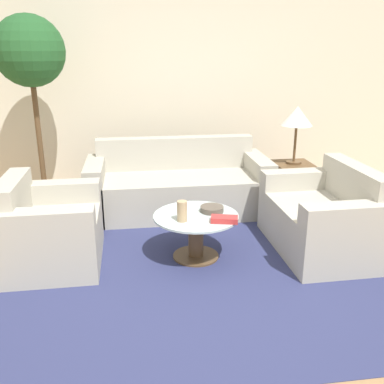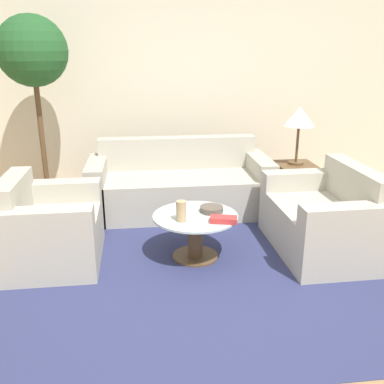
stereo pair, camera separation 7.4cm
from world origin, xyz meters
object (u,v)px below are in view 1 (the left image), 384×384
(bowl, at_px, (212,209))
(coffee_table, at_px, (196,230))
(book_stack, at_px, (224,219))
(vase, at_px, (182,211))
(table_lamp, at_px, (297,118))
(sofa_main, at_px, (178,187))
(potted_plant, at_px, (31,68))
(armchair, at_px, (47,233))
(loveseat, at_px, (326,220))

(bowl, bearing_deg, coffee_table, -157.28)
(coffee_table, xyz_separation_m, bowl, (0.16, 0.07, 0.17))
(book_stack, bearing_deg, vase, -177.00)
(table_lamp, xyz_separation_m, vase, (-1.47, -1.27, -0.58))
(sofa_main, height_order, book_stack, sofa_main)
(sofa_main, distance_m, potted_plant, 2.06)
(coffee_table, distance_m, vase, 0.30)
(sofa_main, height_order, vase, sofa_main)
(book_stack, bearing_deg, bowl, 117.75)
(sofa_main, height_order, bowl, sofa_main)
(bowl, bearing_deg, potted_plant, 140.96)
(armchair, relative_size, vase, 5.30)
(table_lamp, xyz_separation_m, potted_plant, (-2.91, 0.33, 0.54))
(vase, distance_m, bowl, 0.35)
(sofa_main, bearing_deg, coffee_table, -88.72)
(table_lamp, relative_size, vase, 3.66)
(sofa_main, distance_m, vase, 1.38)
(armchair, height_order, vase, armchair)
(vase, bearing_deg, book_stack, -11.25)
(loveseat, bearing_deg, bowl, -93.65)
(table_lamp, bearing_deg, vase, -139.34)
(sofa_main, bearing_deg, table_lamp, -4.05)
(armchair, distance_m, coffee_table, 1.31)
(vase, distance_m, book_stack, 0.37)
(sofa_main, distance_m, table_lamp, 1.58)
(potted_plant, distance_m, vase, 2.42)
(sofa_main, distance_m, armchair, 1.73)
(armchair, relative_size, coffee_table, 1.25)
(loveseat, relative_size, bowl, 5.81)
(vase, bearing_deg, table_lamp, 40.66)
(armchair, distance_m, table_lamp, 2.96)
(loveseat, bearing_deg, potted_plant, -118.21)
(coffee_table, distance_m, book_stack, 0.34)
(sofa_main, distance_m, coffee_table, 1.24)
(coffee_table, relative_size, vase, 4.23)
(coffee_table, relative_size, potted_plant, 0.35)
(table_lamp, height_order, potted_plant, potted_plant)
(table_lamp, distance_m, vase, 2.03)
(vase, bearing_deg, coffee_table, 40.54)
(potted_plant, bearing_deg, vase, -47.87)
(coffee_table, bearing_deg, armchair, 176.27)
(vase, height_order, book_stack, vase)
(vase, bearing_deg, loveseat, 5.44)
(loveseat, distance_m, potted_plant, 3.45)
(potted_plant, height_order, bowl, potted_plant)
(sofa_main, height_order, armchair, sofa_main)
(armchair, relative_size, potted_plant, 0.44)
(sofa_main, height_order, potted_plant, potted_plant)
(loveseat, bearing_deg, armchair, -92.52)
(loveseat, xyz_separation_m, bowl, (-1.09, 0.05, 0.15))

